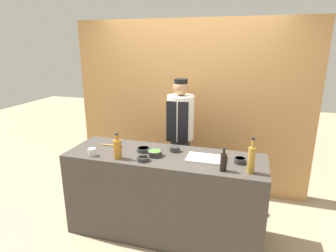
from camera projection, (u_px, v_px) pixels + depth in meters
ground_plane at (165, 231)px, 3.23m from camera, size 14.00×14.00×0.00m
cabinet_wall at (190, 107)px, 4.02m from camera, size 3.33×0.18×2.40m
counter at (165, 195)px, 3.10m from camera, size 2.11×0.68×0.94m
sauce_bowl_green at (155, 153)px, 2.93m from camera, size 0.15×0.15×0.06m
sauce_bowl_yellow at (240, 160)px, 2.75m from camera, size 0.12×0.12×0.05m
sauce_bowl_white at (175, 149)px, 3.05m from camera, size 0.11×0.11×0.05m
sauce_bowl_purple at (143, 149)px, 3.05m from camera, size 0.14×0.14×0.04m
sauce_bowl_orange at (143, 159)px, 2.81m from camera, size 0.12×0.12×0.04m
cutting_board at (206, 159)px, 2.84m from camera, size 0.40×0.24×0.02m
bottle_soy at (223, 162)px, 2.57m from camera, size 0.06×0.06×0.23m
bottle_amber at (117, 149)px, 2.85m from camera, size 0.08×0.08×0.27m
bottle_vinegar at (251, 159)px, 2.51m from camera, size 0.07×0.07×0.34m
cup_steel at (92, 152)px, 2.93m from camera, size 0.08×0.08×0.08m
wooden_spoon at (115, 145)px, 3.20m from camera, size 0.27×0.05×0.03m
chef_center at (180, 137)px, 3.67m from camera, size 0.35×0.35×1.66m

